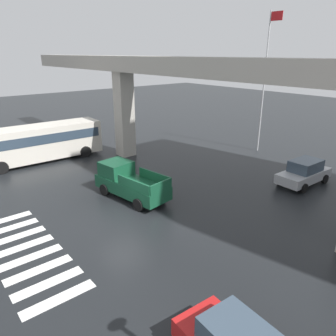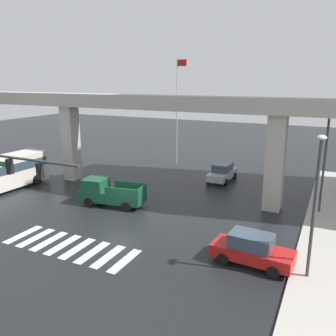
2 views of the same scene
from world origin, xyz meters
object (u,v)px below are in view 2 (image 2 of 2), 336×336
at_px(sedan_red, 252,249).
at_px(street_lamp_near_corner, 316,192).
at_px(sedan_silver, 222,172).
at_px(pickup_truck, 109,193).
at_px(street_lamp_mid_block, 325,153).
at_px(flagpole, 178,106).

bearing_deg(sedan_red, street_lamp_near_corner, -4.82).
relative_size(sedan_silver, sedan_red, 0.99).
height_order(pickup_truck, street_lamp_mid_block, street_lamp_mid_block).
distance_m(pickup_truck, street_lamp_mid_block, 16.36).
height_order(sedan_silver, sedan_red, same).
height_order(sedan_silver, flagpole, flagpole).
height_order(street_lamp_near_corner, street_lamp_mid_block, same).
relative_size(street_lamp_mid_block, flagpole, 0.61).
relative_size(sedan_red, street_lamp_mid_block, 0.61).
height_order(sedan_silver, street_lamp_mid_block, street_lamp_mid_block).
xyz_separation_m(pickup_truck, sedan_silver, (5.98, 10.48, -0.14)).
bearing_deg(street_lamp_near_corner, street_lamp_mid_block, 90.00).
xyz_separation_m(pickup_truck, street_lamp_mid_block, (15.05, 5.34, 3.57)).
bearing_deg(sedan_silver, pickup_truck, -119.69).
xyz_separation_m(sedan_silver, flagpole, (-6.81, 4.38, 5.93)).
xyz_separation_m(sedan_red, street_lamp_near_corner, (2.84, -0.24, 3.70)).
distance_m(sedan_silver, street_lamp_near_corner, 17.88).
height_order(pickup_truck, street_lamp_near_corner, street_lamp_near_corner).
distance_m(street_lamp_mid_block, flagpole, 18.66).
height_order(sedan_red, flagpole, flagpole).
height_order(pickup_truck, sedan_silver, pickup_truck).
height_order(pickup_truck, flagpole, flagpole).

